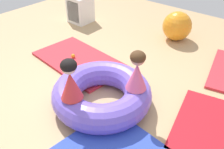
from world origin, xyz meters
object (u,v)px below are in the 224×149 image
Objects in this scene: inflatable_cushion at (102,93)px; play_ball_green at (99,123)px; child_in_pink at (137,71)px; exercise_ball_large at (177,26)px; storage_cube at (80,10)px; play_ball_orange at (73,56)px; child_in_red at (70,80)px.

play_ball_green is (0.26, -0.34, -0.09)m from inflatable_cushion.
exercise_ball_large is at bearing 103.93° from child_in_pink.
storage_cube is at bearing -164.31° from exercise_ball_large.
play_ball_orange is at bearing 166.77° from child_in_pink.
inflatable_cushion is 1.23m from play_ball_orange.
storage_cube is (-2.03, -0.57, 0.01)m from exercise_ball_large.
exercise_ball_large is at bearing 141.74° from child_in_red.
child_in_pink is 0.74m from play_ball_green.
inflatable_cushion is at bearing -85.80° from exercise_ball_large.
inflatable_cushion is at bearing -38.24° from storage_cube.
storage_cube is at bearing -175.68° from child_in_red.
child_in_pink is 2.21m from exercise_ball_large.
play_ball_green is at bearing -80.88° from exercise_ball_large.
child_in_red is 1.01× the size of child_in_pink.
storage_cube is (-2.59, 1.55, -0.31)m from child_in_pink.
exercise_ball_large reaches higher than inflatable_cushion.
child_in_red reaches higher than play_ball_green.
child_in_pink is 0.90× the size of exercise_ball_large.
exercise_ball_large is (-0.10, 2.73, -0.32)m from child_in_red.
child_in_pink is at bearing 76.48° from play_ball_green.
child_in_red reaches higher than exercise_ball_large.
child_in_red is at bearing -45.25° from storage_cube.
storage_cube is at bearing 139.80° from play_ball_green.
child_in_red reaches higher than storage_cube.
inflatable_cushion is 2.81m from storage_cube.
child_in_pink reaches higher than inflatable_cushion.
storage_cube reaches higher than play_ball_orange.
storage_cube is at bearing 141.76° from inflatable_cushion.
child_in_red is at bearing -166.40° from play_ball_green.
inflatable_cushion is 0.44m from play_ball_green.
child_in_pink is at bearing 25.85° from inflatable_cushion.
child_in_red is 0.61m from play_ball_green.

